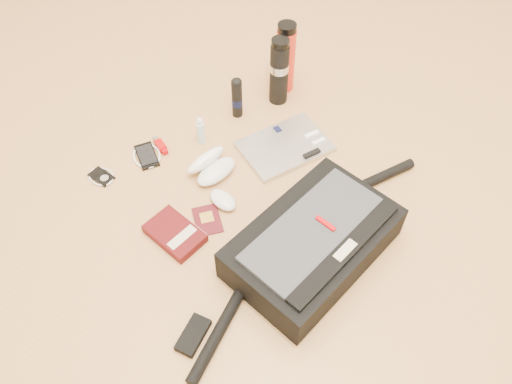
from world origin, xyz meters
TOP-DOWN VIEW (x-y plane):
  - ground at (0.00, 0.00)m, footprint 4.00×4.00m
  - messenger_bag at (-0.01, -0.21)m, footprint 1.03×0.42m
  - laptop at (0.19, 0.20)m, footprint 0.32×0.23m
  - book at (-0.32, 0.08)m, footprint 0.16×0.21m
  - passport at (-0.21, 0.08)m, footprint 0.12×0.14m
  - mouse at (-0.13, 0.11)m, footprint 0.08×0.12m
  - sunglasses_case at (-0.09, 0.25)m, footprint 0.19×0.17m
  - ipod at (-0.42, 0.44)m, footprint 0.10×0.10m
  - phone at (-0.25, 0.44)m, footprint 0.11×0.13m
  - inhaler at (-0.18, 0.46)m, footprint 0.03×0.09m
  - spray_bottle at (-0.04, 0.40)m, footprint 0.04×0.04m
  - aerosol_can at (0.15, 0.45)m, footprint 0.05×0.05m
  - thermos_black at (0.33, 0.43)m, footprint 0.09×0.09m
  - thermos_red at (0.39, 0.48)m, footprint 0.09×0.09m

SIDE VIEW (x-z plane):
  - ground at x=0.00m, z-range 0.00..0.00m
  - passport at x=-0.21m, z-range 0.00..0.01m
  - ipod at x=-0.42m, z-range 0.00..0.01m
  - phone at x=-0.25m, z-range 0.00..0.01m
  - laptop at x=0.19m, z-range 0.00..0.03m
  - inhaler at x=-0.18m, z-range 0.00..0.02m
  - book at x=-0.32m, z-range 0.00..0.03m
  - mouse at x=-0.13m, z-range 0.00..0.04m
  - sunglasses_case at x=-0.09m, z-range -0.01..0.08m
  - spray_bottle at x=-0.04m, z-range -0.01..0.11m
  - messenger_bag at x=-0.01m, z-range -0.01..0.14m
  - aerosol_can at x=0.15m, z-range 0.00..0.17m
  - thermos_black at x=0.33m, z-range 0.00..0.28m
  - thermos_red at x=0.39m, z-range 0.00..0.29m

